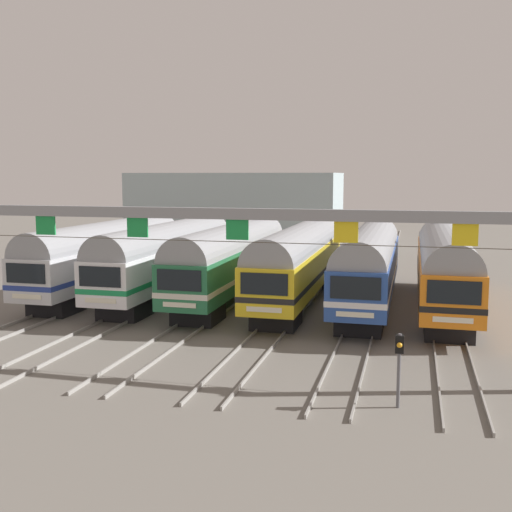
# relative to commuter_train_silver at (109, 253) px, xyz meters

# --- Properties ---
(ground_plane) EXTENTS (160.00, 160.00, 0.00)m
(ground_plane) POSITION_rel_commuter_train_silver_xyz_m (10.61, 0.00, -2.69)
(ground_plane) COLOR slate
(track_bed) EXTENTS (22.73, 70.00, 0.15)m
(track_bed) POSITION_rel_commuter_train_silver_xyz_m (10.61, 17.00, -2.61)
(track_bed) COLOR gray
(track_bed) RESTS_ON ground
(commuter_train_silver) EXTENTS (2.88, 18.06, 5.05)m
(commuter_train_silver) POSITION_rel_commuter_train_silver_xyz_m (0.00, 0.00, 0.00)
(commuter_train_silver) COLOR silver
(commuter_train_silver) RESTS_ON ground
(commuter_train_white) EXTENTS (2.88, 18.06, 4.77)m
(commuter_train_white) POSITION_rel_commuter_train_silver_xyz_m (4.25, -0.00, -0.00)
(commuter_train_white) COLOR white
(commuter_train_white) RESTS_ON ground
(commuter_train_green) EXTENTS (2.88, 18.06, 5.05)m
(commuter_train_green) POSITION_rel_commuter_train_silver_xyz_m (8.49, 0.00, 0.00)
(commuter_train_green) COLOR #236B42
(commuter_train_green) RESTS_ON ground
(commuter_train_yellow) EXTENTS (2.88, 18.06, 5.05)m
(commuter_train_yellow) POSITION_rel_commuter_train_silver_xyz_m (12.74, 0.00, 0.00)
(commuter_train_yellow) COLOR gold
(commuter_train_yellow) RESTS_ON ground
(commuter_train_blue) EXTENTS (2.88, 18.06, 5.05)m
(commuter_train_blue) POSITION_rel_commuter_train_silver_xyz_m (16.98, 0.00, 0.00)
(commuter_train_blue) COLOR #284C9E
(commuter_train_blue) RESTS_ON ground
(commuter_train_orange) EXTENTS (2.88, 18.06, 5.05)m
(commuter_train_orange) POSITION_rel_commuter_train_silver_xyz_m (21.23, 0.00, 0.00)
(commuter_train_orange) COLOR orange
(commuter_train_orange) RESTS_ON ground
(catenary_gantry) EXTENTS (26.47, 0.44, 6.97)m
(catenary_gantry) POSITION_rel_commuter_train_silver_xyz_m (10.61, -13.50, 2.68)
(catenary_gantry) COLOR gray
(catenary_gantry) RESTS_ON ground
(yard_signal_mast) EXTENTS (0.28, 0.35, 2.54)m
(yard_signal_mast) POSITION_rel_commuter_train_silver_xyz_m (19.10, -16.23, -0.90)
(yard_signal_mast) COLOR #59595E
(yard_signal_mast) RESTS_ON ground
(maintenance_building) EXTENTS (24.66, 10.00, 8.04)m
(maintenance_building) POSITION_rel_commuter_train_silver_xyz_m (-1.33, 34.58, 1.33)
(maintenance_building) COLOR #9EB2B7
(maintenance_building) RESTS_ON ground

